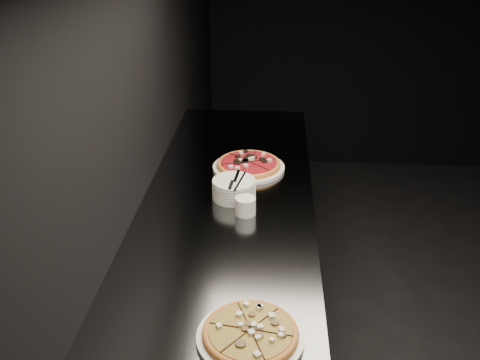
# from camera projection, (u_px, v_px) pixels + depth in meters

# --- Properties ---
(wall_left) EXTENTS (0.02, 5.00, 2.80)m
(wall_left) POSITION_uv_depth(u_px,v_px,m) (131.00, 94.00, 2.09)
(wall_left) COLOR black
(wall_left) RESTS_ON floor
(counter) EXTENTS (0.74, 2.44, 0.92)m
(counter) POSITION_uv_depth(u_px,v_px,m) (228.00, 291.00, 2.48)
(counter) COLOR #56595C
(counter) RESTS_ON floor
(pizza_mushroom) EXTENTS (0.32, 0.32, 0.04)m
(pizza_mushroom) POSITION_uv_depth(u_px,v_px,m) (250.00, 334.00, 1.55)
(pizza_mushroom) COLOR white
(pizza_mushroom) RESTS_ON counter
(pizza_tomato) EXTENTS (0.39, 0.39, 0.04)m
(pizza_tomato) POSITION_uv_depth(u_px,v_px,m) (249.00, 165.00, 2.59)
(pizza_tomato) COLOR white
(pizza_tomato) RESTS_ON counter
(plate_stack) EXTENTS (0.19, 0.19, 0.08)m
(plate_stack) POSITION_uv_depth(u_px,v_px,m) (234.00, 189.00, 2.32)
(plate_stack) COLOR white
(plate_stack) RESTS_ON counter
(cutlery) EXTENTS (0.09, 0.20, 0.01)m
(cutlery) POSITION_uv_depth(u_px,v_px,m) (235.00, 181.00, 2.29)
(cutlery) COLOR #B7B9BE
(cutlery) RESTS_ON plate_stack
(ramekin) EXTENTS (0.08, 0.08, 0.07)m
(ramekin) POSITION_uv_depth(u_px,v_px,m) (245.00, 205.00, 2.19)
(ramekin) COLOR silver
(ramekin) RESTS_ON counter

